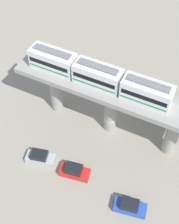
{
  "coord_description": "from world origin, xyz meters",
  "views": [
    {
      "loc": [
        -27.86,
        -10.26,
        39.34
      ],
      "look_at": [
        -2.5,
        2.27,
        5.16
      ],
      "focal_mm": 50.2,
      "sensor_mm": 36.0,
      "label": 1
    }
  ],
  "objects_px": {
    "parked_car_blue": "(130,207)",
    "parked_car_silver": "(40,158)",
    "train": "(98,76)",
    "tree_near_viaduct": "(160,108)",
    "parked_car_red": "(75,171)"
  },
  "relations": [
    {
      "from": "parked_car_red",
      "to": "tree_near_viaduct",
      "type": "height_order",
      "value": "tree_near_viaduct"
    },
    {
      "from": "parked_car_silver",
      "to": "parked_car_red",
      "type": "bearing_deg",
      "value": -102.03
    },
    {
      "from": "parked_car_blue",
      "to": "tree_near_viaduct",
      "type": "distance_m",
      "value": 16.0
    },
    {
      "from": "train",
      "to": "parked_car_red",
      "type": "bearing_deg",
      "value": -172.67
    },
    {
      "from": "parked_car_blue",
      "to": "parked_car_red",
      "type": "distance_m",
      "value": 8.86
    },
    {
      "from": "parked_car_red",
      "to": "tree_near_viaduct",
      "type": "bearing_deg",
      "value": -36.79
    },
    {
      "from": "train",
      "to": "parked_car_blue",
      "type": "xyz_separation_m",
      "value": [
        -11.05,
        -10.01,
        -9.39
      ]
    },
    {
      "from": "parked_car_silver",
      "to": "parked_car_red",
      "type": "height_order",
      "value": "same"
    },
    {
      "from": "tree_near_viaduct",
      "to": "train",
      "type": "bearing_deg",
      "value": 119.17
    },
    {
      "from": "parked_car_blue",
      "to": "tree_near_viaduct",
      "type": "xyz_separation_m",
      "value": [
        15.79,
        1.52,
        2.14
      ]
    },
    {
      "from": "parked_car_silver",
      "to": "tree_near_viaduct",
      "type": "height_order",
      "value": "tree_near_viaduct"
    },
    {
      "from": "train",
      "to": "parked_car_silver",
      "type": "relative_size",
      "value": 4.54
    },
    {
      "from": "parked_car_blue",
      "to": "tree_near_viaduct",
      "type": "relative_size",
      "value": 1.04
    },
    {
      "from": "parked_car_silver",
      "to": "parked_car_red",
      "type": "distance_m",
      "value": 5.42
    },
    {
      "from": "parked_car_blue",
      "to": "parked_car_silver",
      "type": "xyz_separation_m",
      "value": [
        1.12,
        14.17,
        0.0
      ]
    }
  ]
}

